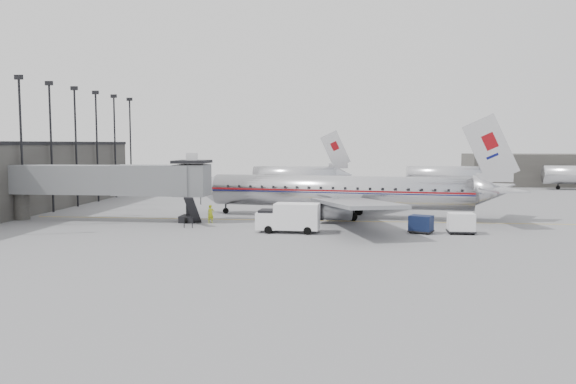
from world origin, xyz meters
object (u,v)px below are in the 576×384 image
object	(u,v)px
ramp_worker	(211,214)
airliner	(345,192)
baggage_cart_navy	(421,224)
service_van	(289,217)
baggage_cart_white	(461,223)

from	to	relation	value
ramp_worker	airliner	bearing A→B (deg)	-12.31
ramp_worker	baggage_cart_navy	bearing A→B (deg)	-47.33
airliner	ramp_worker	distance (m)	14.89
service_van	baggage_cart_navy	xyz separation A→B (m)	(11.89, 0.85, -0.54)
baggage_cart_white	ramp_worker	world-z (taller)	ramp_worker
service_van	baggage_cart_navy	bearing A→B (deg)	7.62
service_van	ramp_worker	size ratio (longest dim) A/B	3.09
service_van	ramp_worker	bearing A→B (deg)	153.13
baggage_cart_navy	baggage_cart_white	distance (m)	3.53
baggage_cart_white	ramp_worker	bearing A→B (deg)	170.39
airliner	baggage_cart_navy	bearing A→B (deg)	-47.46
airliner	baggage_cart_navy	world-z (taller)	airliner
baggage_cart_navy	service_van	bearing A→B (deg)	-151.56
service_van	baggage_cart_navy	size ratio (longest dim) A/B	2.31
airliner	service_van	distance (m)	12.08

